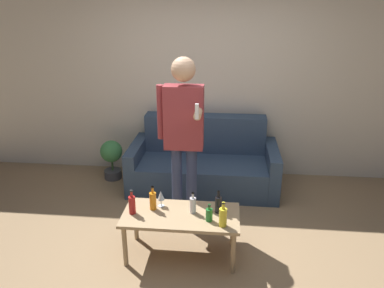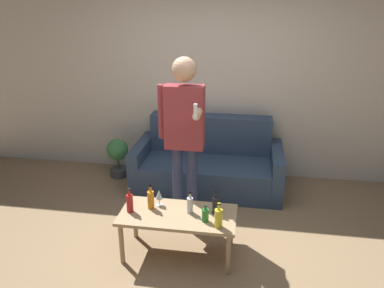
{
  "view_description": "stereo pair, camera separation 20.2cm",
  "coord_description": "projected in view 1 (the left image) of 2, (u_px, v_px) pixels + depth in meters",
  "views": [
    {
      "loc": [
        0.29,
        -2.87,
        2.28
      ],
      "look_at": [
        -0.05,
        0.54,
        0.95
      ],
      "focal_mm": 35.0,
      "sensor_mm": 36.0,
      "label": 1
    },
    {
      "loc": [
        0.49,
        -2.85,
        2.28
      ],
      "look_at": [
        -0.05,
        0.54,
        0.95
      ],
      "focal_mm": 35.0,
      "sensor_mm": 36.0,
      "label": 2
    }
  ],
  "objects": [
    {
      "name": "ground_plane",
      "position": [
        192.0,
        259.0,
        3.52
      ],
      "size": [
        16.0,
        16.0,
        0.0
      ],
      "primitive_type": "plane",
      "color": "#997A56"
    },
    {
      "name": "wine_glass_near",
      "position": [
        161.0,
        196.0,
        3.51
      ],
      "size": [
        0.07,
        0.07,
        0.16
      ],
      "color": "silver",
      "rests_on": "coffee_table"
    },
    {
      "name": "coffee_table",
      "position": [
        181.0,
        219.0,
        3.44
      ],
      "size": [
        1.07,
        0.51,
        0.45
      ],
      "color": "tan",
      "rests_on": "ground_plane"
    },
    {
      "name": "wall_back",
      "position": [
        207.0,
        76.0,
        4.88
      ],
      "size": [
        8.0,
        0.06,
        2.7
      ],
      "color": "beige",
      "rests_on": "ground_plane"
    },
    {
      "name": "bottle_green",
      "position": [
        223.0,
        217.0,
        3.21
      ],
      "size": [
        0.07,
        0.07,
        0.23
      ],
      "color": "yellow",
      "rests_on": "coffee_table"
    },
    {
      "name": "bottle_orange",
      "position": [
        132.0,
        204.0,
        3.4
      ],
      "size": [
        0.06,
        0.06,
        0.24
      ],
      "color": "#B21E1E",
      "rests_on": "coffee_table"
    },
    {
      "name": "bottle_yellow",
      "position": [
        218.0,
        204.0,
        3.42
      ],
      "size": [
        0.06,
        0.06,
        0.22
      ],
      "color": "black",
      "rests_on": "coffee_table"
    },
    {
      "name": "bottle_red",
      "position": [
        209.0,
        214.0,
        3.3
      ],
      "size": [
        0.06,
        0.06,
        0.16
      ],
      "color": "#23752D",
      "rests_on": "coffee_table"
    },
    {
      "name": "bottle_clear",
      "position": [
        193.0,
        205.0,
        3.42
      ],
      "size": [
        0.06,
        0.06,
        0.21
      ],
      "color": "silver",
      "rests_on": "coffee_table"
    },
    {
      "name": "person_standing_front",
      "position": [
        183.0,
        128.0,
        3.75
      ],
      "size": [
        0.46,
        0.44,
        1.78
      ],
      "color": "navy",
      "rests_on": "ground_plane"
    },
    {
      "name": "couch",
      "position": [
        204.0,
        163.0,
        4.83
      ],
      "size": [
        1.85,
        0.88,
        0.87
      ],
      "color": "#334760",
      "rests_on": "ground_plane"
    },
    {
      "name": "potted_plant",
      "position": [
        112.0,
        156.0,
        5.0
      ],
      "size": [
        0.29,
        0.29,
        0.54
      ],
      "color": "#4C4C51",
      "rests_on": "ground_plane"
    },
    {
      "name": "bottle_dark",
      "position": [
        153.0,
        200.0,
        3.47
      ],
      "size": [
        0.06,
        0.06,
        0.24
      ],
      "color": "orange",
      "rests_on": "coffee_table"
    }
  ]
}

